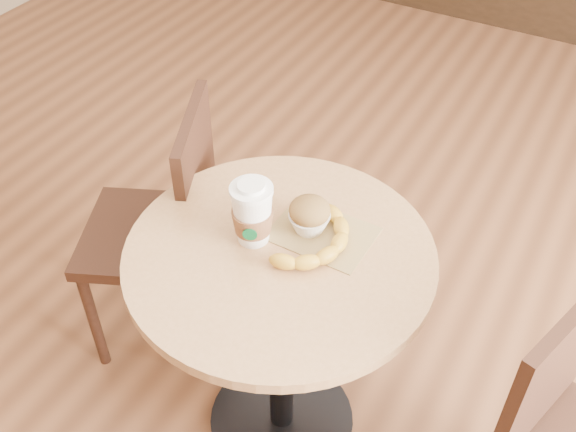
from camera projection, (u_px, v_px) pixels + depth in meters
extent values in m
plane|color=brown|center=(314.00, 416.00, 2.11)|extent=(7.00, 7.00, 0.00)
cylinder|color=black|center=(282.00, 419.00, 2.09)|extent=(0.44, 0.44, 0.02)
cylinder|color=black|center=(281.00, 348.00, 1.84)|extent=(0.07, 0.07, 0.72)
cylinder|color=#B28251|center=(280.00, 255.00, 1.60)|extent=(0.75, 0.75, 0.03)
cube|color=#341C12|center=(148.00, 235.00, 2.08)|extent=(0.52, 0.52, 0.04)
cylinder|color=#341C12|center=(121.00, 245.00, 2.36)|extent=(0.04, 0.04, 0.44)
cylinder|color=#341C12|center=(93.00, 319.00, 2.12)|extent=(0.04, 0.04, 0.44)
cylinder|color=#341C12|center=(215.00, 251.00, 2.34)|extent=(0.04, 0.04, 0.44)
cylinder|color=#341C12|center=(197.00, 326.00, 2.10)|extent=(0.04, 0.04, 0.44)
cube|color=#341C12|center=(196.00, 177.00, 1.91)|extent=(0.18, 0.35, 0.41)
cube|color=#341C12|center=(552.00, 371.00, 1.44)|extent=(0.13, 0.36, 0.40)
cube|color=olive|center=(322.00, 233.00, 1.63)|extent=(0.24, 0.19, 0.00)
cylinder|color=white|center=(251.00, 190.00, 1.52)|extent=(0.10, 0.10, 0.01)
cylinder|color=white|center=(251.00, 186.00, 1.51)|extent=(0.06, 0.06, 0.01)
cylinder|color=#074F25|center=(250.00, 235.00, 1.55)|extent=(0.03, 0.02, 0.03)
ellipsoid|color=brown|center=(310.00, 211.00, 1.60)|extent=(0.10, 0.10, 0.07)
ellipsoid|color=beige|center=(310.00, 204.00, 1.59)|extent=(0.04, 0.04, 0.02)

